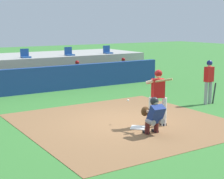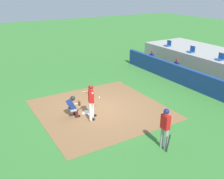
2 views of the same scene
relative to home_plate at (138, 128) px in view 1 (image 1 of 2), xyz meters
The scene contains 14 objects.
ground_plane 0.80m from the home_plate, 90.00° to the left, with size 80.00×80.00×0.00m, color #387A33.
dirt_infield 0.80m from the home_plate, 90.00° to the left, with size 6.40×6.40×0.01m, color olive.
home_plate is the anchor object (origin of this frame).
batter_at_plate 1.23m from the home_plate, ahead, with size 0.59×0.86×1.80m.
catcher_crouched 0.96m from the home_plate, 89.50° to the right, with size 0.50×1.81×1.13m.
on_deck_batter 4.74m from the home_plate, 15.73° to the left, with size 0.58×0.23×1.79m.
dugout_wall 7.32m from the home_plate, 90.00° to the left, with size 13.00×0.30×1.20m, color navy.
dugout_bench 8.30m from the home_plate, 90.00° to the left, with size 11.80×0.44×0.45m, color olive.
dugout_player_2 8.45m from the home_plate, 75.29° to the left, with size 0.49×0.70×1.30m.
dugout_player_3 9.62m from the home_plate, 58.04° to the left, with size 0.49×0.70×1.30m.
stands_platform 11.72m from the home_plate, 90.00° to the left, with size 15.00×4.40×1.40m, color #9E9E99.
stadium_seat_2 10.29m from the home_plate, 90.00° to the left, with size 0.46×0.46×0.48m.
stadium_seat_3 10.61m from the home_plate, 75.67° to the left, with size 0.46×0.46×0.48m.
stadium_seat_4 11.53m from the home_plate, 62.94° to the left, with size 0.46×0.46×0.48m.
Camera 1 is at (-6.53, -9.54, 3.22)m, focal length 58.07 mm.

